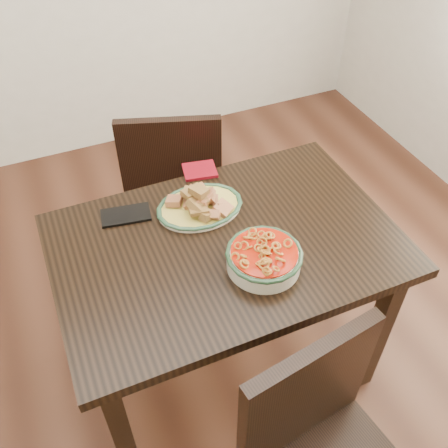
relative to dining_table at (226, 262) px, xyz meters
name	(u,v)px	position (x,y,z in m)	size (l,w,h in m)	color
floor	(213,348)	(-0.03, 0.08, -0.64)	(3.50, 3.50, 0.00)	#381C11
dining_table	(226,262)	(0.00, 0.00, 0.00)	(1.13, 0.76, 0.75)	black
chair_far	(174,181)	(0.03, 0.67, -0.14)	(0.53, 0.53, 0.89)	black
fish_plate	(199,200)	(-0.02, 0.18, 0.15)	(0.30, 0.24, 0.11)	beige
noodle_bowl	(264,256)	(0.06, -0.15, 0.15)	(0.24, 0.24, 0.08)	beige
smartphone	(126,215)	(-0.27, 0.25, 0.11)	(0.17, 0.09, 0.01)	black
napkin	(200,170)	(0.05, 0.38, 0.11)	(0.12, 0.10, 0.01)	maroon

